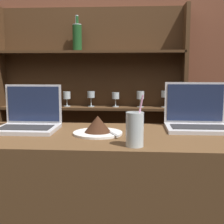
# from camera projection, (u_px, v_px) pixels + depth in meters

# --- Properties ---
(back_wall) EXTENTS (7.00, 0.06, 2.70)m
(back_wall) POSITION_uv_depth(u_px,v_px,m) (104.00, 62.00, 2.57)
(back_wall) COLOR brown
(back_wall) RESTS_ON ground_plane
(back_shelf) EXTENTS (1.50, 0.18, 1.78)m
(back_shelf) POSITION_uv_depth(u_px,v_px,m) (92.00, 113.00, 2.57)
(back_shelf) COLOR #472D19
(back_shelf) RESTS_ON ground_plane
(laptop_near) EXTENTS (0.29, 0.23, 0.22)m
(laptop_near) POSITION_uv_depth(u_px,v_px,m) (29.00, 120.00, 1.54)
(laptop_near) COLOR silver
(laptop_near) RESTS_ON bar_counter
(laptop_far) EXTENTS (0.31, 0.23, 0.23)m
(laptop_far) POSITION_uv_depth(u_px,v_px,m) (197.00, 119.00, 1.55)
(laptop_far) COLOR silver
(laptop_far) RESTS_ON bar_counter
(cake_plate) EXTENTS (0.23, 0.23, 0.09)m
(cake_plate) POSITION_uv_depth(u_px,v_px,m) (98.00, 127.00, 1.43)
(cake_plate) COLOR white
(cake_plate) RESTS_ON bar_counter
(water_glass) EXTENTS (0.07, 0.07, 0.20)m
(water_glass) POSITION_uv_depth(u_px,v_px,m) (135.00, 129.00, 1.21)
(water_glass) COLOR silver
(water_glass) RESTS_ON bar_counter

